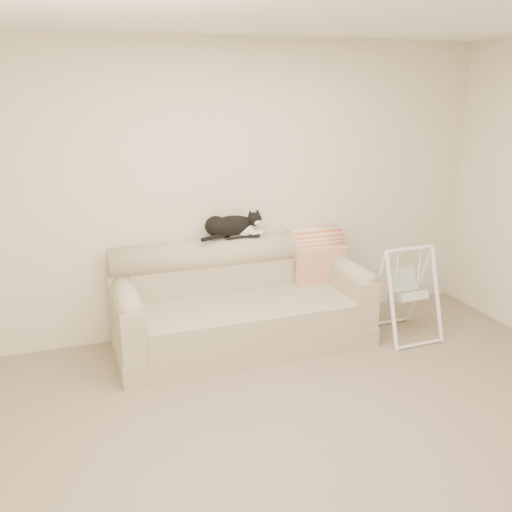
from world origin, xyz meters
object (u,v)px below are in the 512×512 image
Objects in this scene: remote_a at (235,237)px; remote_b at (250,236)px; tuxedo_cat at (232,226)px; sofa at (240,305)px; baby_swing at (406,292)px.

remote_a is 1.05× the size of remote_b.
remote_b is at bearing -7.09° from tuxedo_cat.
sofa is 1.50m from baby_swing.
sofa is 0.60m from remote_a.
remote_b reaches higher than sofa.
remote_a is 0.22× the size of baby_swing.
remote_a is at bearing 157.14° from baby_swing.
remote_b is 0.20m from tuxedo_cat.
remote_b is 1.49m from baby_swing.
remote_a reaches higher than remote_b.
sofa is 0.62m from remote_b.
remote_a is at bearing -35.45° from tuxedo_cat.
baby_swing is (1.28, -0.60, -0.49)m from remote_b.
remote_b is at bearing 155.02° from baby_swing.
tuxedo_cat is 1.68m from baby_swing.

